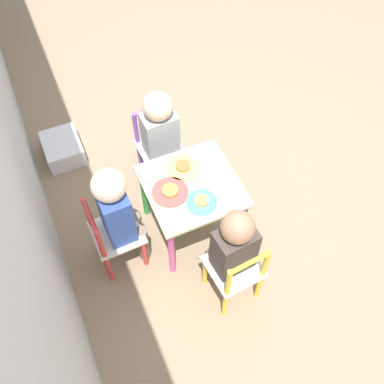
# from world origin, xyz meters

# --- Properties ---
(ground_plane) EXTENTS (6.00, 6.00, 0.00)m
(ground_plane) POSITION_xyz_m (0.00, 0.00, 0.00)
(ground_plane) COLOR #8C755B
(kids_table) EXTENTS (0.50, 0.50, 0.45)m
(kids_table) POSITION_xyz_m (0.00, 0.00, 0.37)
(kids_table) COLOR beige
(kids_table) RESTS_ON ground_plane
(chair_purple) EXTENTS (0.27, 0.27, 0.52)m
(chair_purple) POSITION_xyz_m (0.47, 0.02, 0.26)
(chair_purple) COLOR silver
(chair_purple) RESTS_ON ground_plane
(chair_yellow) EXTENTS (0.28, 0.28, 0.52)m
(chair_yellow) POSITION_xyz_m (-0.47, -0.04, 0.26)
(chair_yellow) COLOR silver
(chair_yellow) RESTS_ON ground_plane
(chair_red) EXTENTS (0.27, 0.27, 0.52)m
(chair_red) POSITION_xyz_m (-0.01, 0.47, 0.26)
(chair_red) COLOR silver
(chair_red) RESTS_ON ground_plane
(child_right) EXTENTS (0.22, 0.21, 0.73)m
(child_right) POSITION_xyz_m (0.41, 0.02, 0.45)
(child_right) COLOR #4C608E
(child_right) RESTS_ON ground_plane
(child_left) EXTENTS (0.22, 0.21, 0.72)m
(child_left) POSITION_xyz_m (-0.41, -0.04, 0.44)
(child_left) COLOR #7A6B5B
(child_left) RESTS_ON ground_plane
(child_back) EXTENTS (0.20, 0.22, 0.78)m
(child_back) POSITION_xyz_m (-0.01, 0.41, 0.47)
(child_back) COLOR #7A6B5B
(child_back) RESTS_ON ground_plane
(plate_right) EXTENTS (0.18, 0.18, 0.03)m
(plate_right) POSITION_xyz_m (0.13, 0.00, 0.46)
(plate_right) COLOR #EADB66
(plate_right) RESTS_ON kids_table
(plate_left) EXTENTS (0.16, 0.16, 0.03)m
(plate_left) POSITION_xyz_m (-0.13, 0.00, 0.46)
(plate_left) COLOR #4C9EE0
(plate_left) RESTS_ON kids_table
(plate_back) EXTENTS (0.19, 0.19, 0.03)m
(plate_back) POSITION_xyz_m (0.00, 0.13, 0.46)
(plate_back) COLOR #E54C47
(plate_back) RESTS_ON kids_table
(storage_bin) EXTENTS (0.30, 0.24, 0.14)m
(storage_bin) POSITION_xyz_m (0.88, 0.57, 0.07)
(storage_bin) COLOR silver
(storage_bin) RESTS_ON ground_plane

